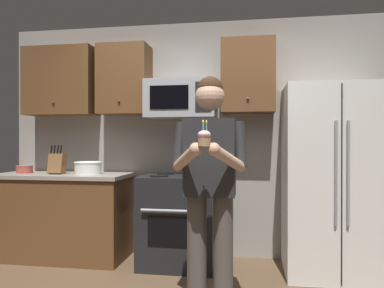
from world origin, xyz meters
TOP-DOWN VIEW (x-y plane):
  - wall_back at (0.00, 1.75)m, footprint 4.40×0.10m
  - oven_range at (-0.15, 1.36)m, footprint 0.76×0.70m
  - microwave at (-0.15, 1.48)m, footprint 0.74×0.41m
  - refrigerator at (1.35, 1.32)m, footprint 0.90×0.75m
  - cabinet_row_upper at (-0.72, 1.53)m, footprint 2.78×0.36m
  - counter_left at (-1.45, 1.38)m, footprint 1.44×0.66m
  - knife_block at (-1.49, 1.33)m, footprint 0.16×0.15m
  - bowl_large_white at (-1.15, 1.35)m, footprint 0.29×0.29m
  - bowl_small_colored at (-1.91, 1.38)m, footprint 0.18×0.18m
  - person at (0.27, 0.39)m, footprint 0.60×0.48m
  - cupcake at (0.27, 0.06)m, footprint 0.09×0.09m

SIDE VIEW (x-z plane):
  - oven_range at x=-0.15m, z-range 0.00..0.93m
  - counter_left at x=-1.45m, z-range 0.00..0.92m
  - refrigerator at x=1.35m, z-range 0.00..1.80m
  - bowl_small_colored at x=-1.91m, z-range 0.92..1.01m
  - bowl_large_white at x=-1.15m, z-range 0.92..1.06m
  - person at x=0.27m, z-range 0.11..1.88m
  - knife_block at x=-1.49m, z-range 0.87..1.19m
  - cupcake at x=0.27m, z-range 1.21..1.38m
  - wall_back at x=0.00m, z-range 0.00..2.60m
  - microwave at x=-0.15m, z-range 1.52..1.92m
  - cabinet_row_upper at x=-0.72m, z-range 1.57..2.33m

